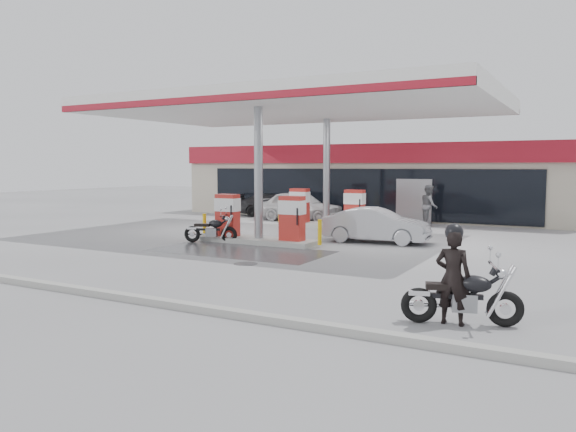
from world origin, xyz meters
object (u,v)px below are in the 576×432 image
biker_main (453,277)px  parked_motorcycle (211,230)px  parked_car_left (276,205)px  sedan_white (300,206)px  main_motorcycle (464,298)px  pump_island_near (259,224)px  pump_island_far (326,212)px  attendant (429,205)px  hatchback_silver (376,225)px

biker_main → parked_motorcycle: biker_main is taller
biker_main → parked_car_left: bearing=-52.1°
sedan_white → main_motorcycle: bearing=-144.4°
biker_main → pump_island_near: bearing=-40.9°
biker_main → sedan_white: size_ratio=0.38×
sedan_white → pump_island_near: bearing=-163.4°
main_motorcycle → sedan_white: sedan_white is taller
pump_island_near → sedan_white: size_ratio=1.13×
biker_main → parked_car_left: size_ratio=0.39×
main_motorcycle → biker_main: biker_main is taller
pump_island_far → parked_car_left: pump_island_far is taller
parked_motorcycle → sedan_white: sedan_white is taller
attendant → parked_car_left: size_ratio=0.45×
parked_motorcycle → parked_car_left: (-3.37, 10.78, 0.18)m
biker_main → attendant: size_ratio=0.88×
pump_island_near → pump_island_far: size_ratio=1.00×
parked_motorcycle → hatchback_silver: bearing=7.8°
hatchback_silver → attendant: bearing=-7.4°
attendant → hatchback_silver: (-0.27, -6.60, -0.34)m
main_motorcycle → parked_car_left: 22.26m
hatchback_silver → parked_car_left: size_ratio=0.89×
main_motorcycle → hatchback_silver: bearing=100.1°
parked_motorcycle → hatchback_silver: size_ratio=0.49×
hatchback_silver → parked_car_left: bearing=43.3°
hatchback_silver → parked_car_left: hatchback_silver is taller
parked_motorcycle → attendant: attendant is taller
parked_motorcycle → sedan_white: bearing=74.7°
sedan_white → hatchback_silver: sedan_white is taller
sedan_white → attendant: size_ratio=2.30×
biker_main → parked_motorcycle: 12.29m
attendant → hatchback_silver: 6.61m
hatchback_silver → parked_car_left: (-8.74, 7.80, -0.01)m
pump_island_near → attendant: attendant is taller
main_motorcycle → hatchback_silver: size_ratio=0.53×
pump_island_near → pump_island_far: same height
main_motorcycle → parked_motorcycle: (-10.47, 6.65, -0.03)m
biker_main → attendant: 16.94m
pump_island_far → biker_main: 16.06m
pump_island_far → biker_main: size_ratio=2.97×
pump_island_near → parked_car_left: size_ratio=1.17×
main_motorcycle → pump_island_near: bearing=122.3°
parked_car_left → main_motorcycle: bearing=-161.9°
hatchback_silver → main_motorcycle: bearing=-157.1°
pump_island_near → sedan_white: pump_island_near is taller
biker_main → hatchback_silver: (-4.91, 9.70, -0.22)m
pump_island_far → main_motorcycle: size_ratio=2.45×
main_motorcycle → biker_main: (-0.19, -0.06, 0.38)m
biker_main → hatchback_silver: 10.87m
main_motorcycle → parked_car_left: bearing=110.7°
hatchback_silver → pump_island_far: bearing=39.9°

